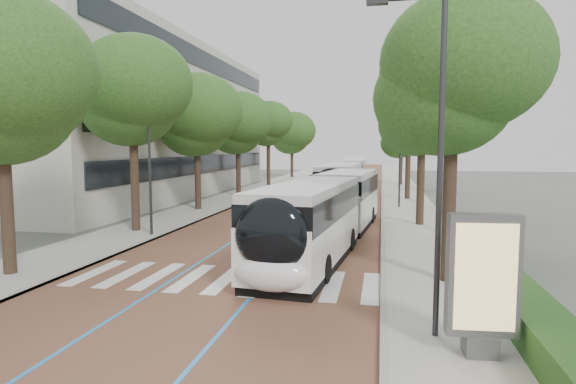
# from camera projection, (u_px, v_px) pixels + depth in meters

# --- Properties ---
(ground) EXTENTS (160.00, 160.00, 0.00)m
(ground) POSITION_uv_depth(u_px,v_px,m) (210.00, 288.00, 15.76)
(ground) COLOR #51544C
(ground) RESTS_ON ground
(road) EXTENTS (11.00, 140.00, 0.02)m
(road) POSITION_uv_depth(u_px,v_px,m) (332.00, 187.00, 54.85)
(road) COLOR brown
(road) RESTS_ON ground
(sidewalk_left) EXTENTS (4.00, 140.00, 0.12)m
(sidewalk_left) POSITION_uv_depth(u_px,v_px,m) (268.00, 185.00, 56.27)
(sidewalk_left) COLOR #989490
(sidewalk_left) RESTS_ON ground
(sidewalk_right) EXTENTS (4.00, 140.00, 0.12)m
(sidewalk_right) POSITION_uv_depth(u_px,v_px,m) (400.00, 188.00, 53.42)
(sidewalk_right) COLOR #989490
(sidewalk_right) RESTS_ON ground
(kerb_left) EXTENTS (0.20, 140.00, 0.14)m
(kerb_left) POSITION_uv_depth(u_px,v_px,m) (284.00, 186.00, 55.91)
(kerb_left) COLOR gray
(kerb_left) RESTS_ON ground
(kerb_right) EXTENTS (0.20, 140.00, 0.14)m
(kerb_right) POSITION_uv_depth(u_px,v_px,m) (382.00, 187.00, 53.78)
(kerb_right) COLOR gray
(kerb_right) RESTS_ON ground
(zebra_crossing) EXTENTS (10.55, 3.60, 0.01)m
(zebra_crossing) POSITION_uv_depth(u_px,v_px,m) (225.00, 279.00, 16.70)
(zebra_crossing) COLOR silver
(zebra_crossing) RESTS_ON ground
(lane_line_left) EXTENTS (0.12, 126.00, 0.01)m
(lane_line_left) POSITION_uv_depth(u_px,v_px,m) (318.00, 187.00, 55.15)
(lane_line_left) COLOR #287EC9
(lane_line_left) RESTS_ON road
(lane_line_right) EXTENTS (0.12, 126.00, 0.01)m
(lane_line_right) POSITION_uv_depth(u_px,v_px,m) (346.00, 187.00, 54.54)
(lane_line_right) COLOR #287EC9
(lane_line_right) RESTS_ON road
(office_building) EXTENTS (18.11, 40.00, 14.00)m
(office_building) POSITION_uv_depth(u_px,v_px,m) (118.00, 122.00, 46.16)
(office_building) COLOR #B3B1A6
(office_building) RESTS_ON ground
(hedge) EXTENTS (1.20, 14.00, 0.80)m
(hedge) POSITION_uv_depth(u_px,v_px,m) (506.00, 288.00, 13.98)
(hedge) COLOR #1E4317
(hedge) RESTS_ON sidewalk_right
(streetlight_near) EXTENTS (1.82, 0.20, 8.00)m
(streetlight_near) POSITION_uv_depth(u_px,v_px,m) (433.00, 138.00, 11.12)
(streetlight_near) COLOR #2B2B2D
(streetlight_near) RESTS_ON sidewalk_right
(streetlight_far) EXTENTS (1.82, 0.20, 8.00)m
(streetlight_far) POSITION_uv_depth(u_px,v_px,m) (398.00, 144.00, 35.54)
(streetlight_far) COLOR #2B2B2D
(streetlight_far) RESTS_ON sidewalk_right
(lamp_post_left) EXTENTS (0.14, 0.14, 8.00)m
(lamp_post_left) POSITION_uv_depth(u_px,v_px,m) (149.00, 156.00, 24.35)
(lamp_post_left) COLOR #2B2B2D
(lamp_post_left) RESTS_ON sidewalk_left
(trees_left) EXTENTS (6.49, 61.36, 9.81)m
(trees_left) POSITION_uv_depth(u_px,v_px,m) (227.00, 122.00, 40.91)
(trees_left) COLOR black
(trees_left) RESTS_ON ground
(trees_right) EXTENTS (5.35, 47.19, 9.12)m
(trees_right) POSITION_uv_depth(u_px,v_px,m) (414.00, 121.00, 34.22)
(trees_right) COLOR black
(trees_right) RESTS_ON ground
(lead_bus) EXTENTS (4.22, 18.55, 3.20)m
(lead_bus) POSITION_uv_depth(u_px,v_px,m) (329.00, 211.00, 22.32)
(lead_bus) COLOR black
(lead_bus) RESTS_ON ground
(bus_queued_0) EXTENTS (2.95, 12.48, 3.20)m
(bus_queued_0) POSITION_uv_depth(u_px,v_px,m) (340.00, 184.00, 38.37)
(bus_queued_0) COLOR white
(bus_queued_0) RESTS_ON ground
(bus_queued_1) EXTENTS (2.61, 12.41, 3.20)m
(bus_queued_1) POSITION_uv_depth(u_px,v_px,m) (352.00, 175.00, 50.90)
(bus_queued_1) COLOR white
(bus_queued_1) RESTS_ON ground
(bus_queued_2) EXTENTS (2.82, 12.45, 3.20)m
(bus_queued_2) POSITION_uv_depth(u_px,v_px,m) (355.00, 169.00, 63.08)
(bus_queued_2) COLOR white
(bus_queued_2) RESTS_ON ground
(ad_panel) EXTENTS (1.52, 0.62, 3.09)m
(ad_panel) POSITION_uv_depth(u_px,v_px,m) (483.00, 282.00, 10.28)
(ad_panel) COLOR #59595B
(ad_panel) RESTS_ON sidewalk_right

